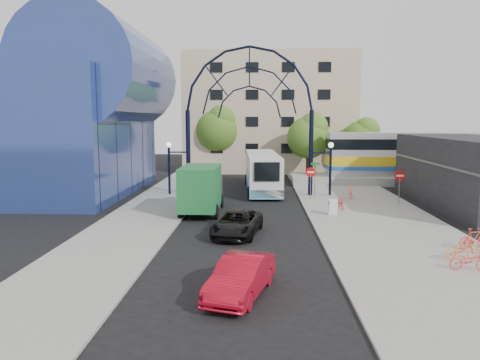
{
  "coord_description": "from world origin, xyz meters",
  "views": [
    {
      "loc": [
        0.8,
        -24.01,
        6.29
      ],
      "look_at": [
        -0.43,
        6.0,
        2.37
      ],
      "focal_mm": 35.0,
      "sensor_mm": 36.0,
      "label": 1
    }
  ],
  "objects_px": {
    "city_bus": "(262,171)",
    "bike_far_c": "(462,250)",
    "train_car": "(457,154)",
    "tree_north_b": "(219,128)",
    "do_not_enter_sign": "(400,179)",
    "green_truck": "(202,189)",
    "stop_sign": "(311,175)",
    "bike_far_a": "(469,260)",
    "street_name_sign": "(315,173)",
    "red_sedan": "(241,276)",
    "bike_far_b": "(474,238)",
    "tree_north_a": "(309,135)",
    "bike_near_a": "(341,202)",
    "gateway_arch": "(249,91)",
    "black_suv": "(237,223)",
    "sandwich_board": "(333,205)",
    "bike_near_b": "(351,192)",
    "tree_north_c": "(362,138)"
  },
  "relations": [
    {
      "from": "tree_north_c",
      "to": "bike_far_a",
      "type": "distance_m",
      "value": 33.31
    },
    {
      "from": "city_bus",
      "to": "red_sedan",
      "type": "height_order",
      "value": "city_bus"
    },
    {
      "from": "black_suv",
      "to": "bike_far_a",
      "type": "distance_m",
      "value": 11.48
    },
    {
      "from": "gateway_arch",
      "to": "green_truck",
      "type": "relative_size",
      "value": 2.12
    },
    {
      "from": "bike_near_b",
      "to": "bike_far_b",
      "type": "distance_m",
      "value": 14.48
    },
    {
      "from": "bike_near_a",
      "to": "gateway_arch",
      "type": "bearing_deg",
      "value": 135.4
    },
    {
      "from": "sandwich_board",
      "to": "bike_far_b",
      "type": "xyz_separation_m",
      "value": [
        5.53,
        -7.74,
        -0.12
      ]
    },
    {
      "from": "gateway_arch",
      "to": "bike_near_a",
      "type": "distance_m",
      "value": 11.85
    },
    {
      "from": "train_car",
      "to": "city_bus",
      "type": "bearing_deg",
      "value": -165.36
    },
    {
      "from": "street_name_sign",
      "to": "red_sedan",
      "type": "relative_size",
      "value": 0.65
    },
    {
      "from": "city_bus",
      "to": "bike_far_c",
      "type": "bearing_deg",
      "value": -70.15
    },
    {
      "from": "train_car",
      "to": "black_suv",
      "type": "bearing_deg",
      "value": -133.95
    },
    {
      "from": "gateway_arch",
      "to": "bike_far_b",
      "type": "relative_size",
      "value": 8.18
    },
    {
      "from": "bike_near_b",
      "to": "bike_far_c",
      "type": "height_order",
      "value": "bike_near_b"
    },
    {
      "from": "bike_far_b",
      "to": "bike_far_c",
      "type": "distance_m",
      "value": 2.23
    },
    {
      "from": "bike_far_a",
      "to": "bike_far_c",
      "type": "height_order",
      "value": "bike_far_c"
    },
    {
      "from": "tree_north_b",
      "to": "tree_north_c",
      "type": "xyz_separation_m",
      "value": [
        16.0,
        -2.0,
        -0.99
      ]
    },
    {
      "from": "tree_north_c",
      "to": "bike_far_c",
      "type": "height_order",
      "value": "tree_north_c"
    },
    {
      "from": "gateway_arch",
      "to": "tree_north_a",
      "type": "bearing_deg",
      "value": 62.83
    },
    {
      "from": "do_not_enter_sign",
      "to": "tree_north_c",
      "type": "bearing_deg",
      "value": 86.42
    },
    {
      "from": "bike_far_c",
      "to": "stop_sign",
      "type": "bearing_deg",
      "value": 5.9
    },
    {
      "from": "gateway_arch",
      "to": "train_car",
      "type": "bearing_deg",
      "value": 21.8
    },
    {
      "from": "train_car",
      "to": "tree_north_b",
      "type": "distance_m",
      "value": 25.27
    },
    {
      "from": "tree_north_c",
      "to": "bike_far_c",
      "type": "xyz_separation_m",
      "value": [
        -2.33,
        -31.48,
        -3.73
      ]
    },
    {
      "from": "do_not_enter_sign",
      "to": "green_truck",
      "type": "xyz_separation_m",
      "value": [
        -14.02,
        -3.08,
        -0.36
      ]
    },
    {
      "from": "stop_sign",
      "to": "do_not_enter_sign",
      "type": "bearing_deg",
      "value": -17.88
    },
    {
      "from": "bike_near_b",
      "to": "green_truck",
      "type": "bearing_deg",
      "value": -143.01
    },
    {
      "from": "black_suv",
      "to": "bike_far_a",
      "type": "height_order",
      "value": "black_suv"
    },
    {
      "from": "city_bus",
      "to": "bike_far_c",
      "type": "height_order",
      "value": "city_bus"
    },
    {
      "from": "sandwich_board",
      "to": "bike_near_a",
      "type": "relative_size",
      "value": 0.6
    },
    {
      "from": "train_car",
      "to": "bike_far_c",
      "type": "xyz_separation_m",
      "value": [
        -10.21,
        -25.55,
        -2.35
      ]
    },
    {
      "from": "stop_sign",
      "to": "sandwich_board",
      "type": "height_order",
      "value": "stop_sign"
    },
    {
      "from": "bike_near_b",
      "to": "bike_far_b",
      "type": "relative_size",
      "value": 1.1
    },
    {
      "from": "sandwich_board",
      "to": "green_truck",
      "type": "xyz_separation_m",
      "value": [
        -8.62,
        0.95,
        0.88
      ]
    },
    {
      "from": "do_not_enter_sign",
      "to": "tree_north_b",
      "type": "bearing_deg",
      "value": 126.74
    },
    {
      "from": "stop_sign",
      "to": "city_bus",
      "type": "bearing_deg",
      "value": 126.25
    },
    {
      "from": "gateway_arch",
      "to": "green_truck",
      "type": "distance_m",
      "value": 10.36
    },
    {
      "from": "red_sedan",
      "to": "bike_near_a",
      "type": "xyz_separation_m",
      "value": [
        6.32,
        16.08,
        -0.15
      ]
    },
    {
      "from": "city_bus",
      "to": "train_car",
      "type": "bearing_deg",
      "value": 11.6
    },
    {
      "from": "red_sedan",
      "to": "bike_far_b",
      "type": "bearing_deg",
      "value": 45.18
    },
    {
      "from": "street_name_sign",
      "to": "sandwich_board",
      "type": "height_order",
      "value": "street_name_sign"
    },
    {
      "from": "sandwich_board",
      "to": "tree_north_a",
      "type": "xyz_separation_m",
      "value": [
        0.52,
        19.95,
        3.86
      ]
    },
    {
      "from": "stop_sign",
      "to": "bike_far_a",
      "type": "distance_m",
      "value": 17.75
    },
    {
      "from": "stop_sign",
      "to": "gateway_arch",
      "type": "bearing_deg",
      "value": 157.37
    },
    {
      "from": "tree_north_b",
      "to": "do_not_enter_sign",
      "type": "bearing_deg",
      "value": -53.26
    },
    {
      "from": "green_truck",
      "to": "bike_far_c",
      "type": "bearing_deg",
      "value": -38.9
    },
    {
      "from": "bike_far_b",
      "to": "tree_north_a",
      "type": "bearing_deg",
      "value": -5.91
    },
    {
      "from": "gateway_arch",
      "to": "city_bus",
      "type": "height_order",
      "value": "gateway_arch"
    },
    {
      "from": "gateway_arch",
      "to": "stop_sign",
      "type": "xyz_separation_m",
      "value": [
        4.8,
        -2.0,
        -6.56
      ]
    },
    {
      "from": "tree_north_b",
      "to": "red_sedan",
      "type": "bearing_deg",
      "value": -83.88
    }
  ]
}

